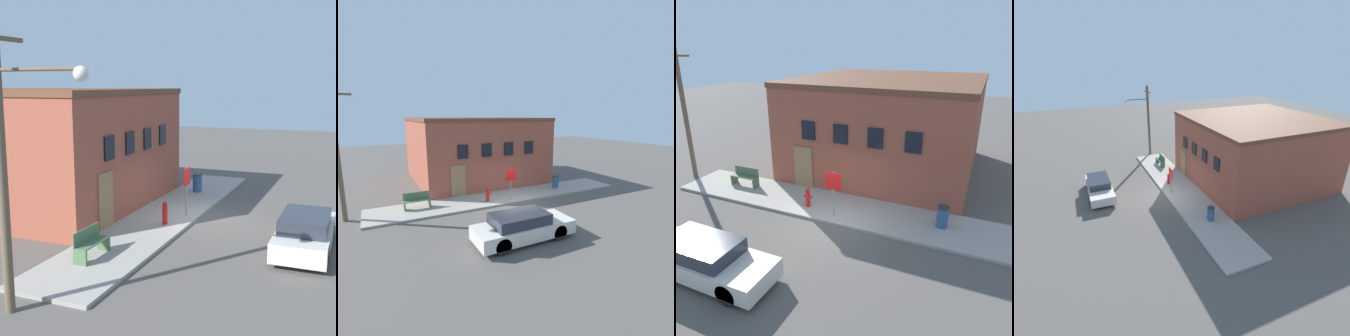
% 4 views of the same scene
% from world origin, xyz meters
% --- Properties ---
extents(ground_plane, '(80.00, 80.00, 0.00)m').
position_xyz_m(ground_plane, '(0.00, 0.00, 0.00)').
color(ground_plane, '#56514C').
extents(sidewalk, '(16.89, 2.72, 0.12)m').
position_xyz_m(sidewalk, '(0.00, 1.36, 0.06)').
color(sidewalk, '#9E998E').
rests_on(sidewalk, ground).
extents(brick_building, '(9.64, 9.84, 5.18)m').
position_xyz_m(brick_building, '(0.08, 7.58, 2.59)').
color(brick_building, '#9E4C38').
rests_on(brick_building, ground).
extents(fire_hydrant, '(0.41, 0.20, 0.88)m').
position_xyz_m(fire_hydrant, '(-1.50, 0.86, 0.56)').
color(fire_hydrant, red).
rests_on(fire_hydrant, sidewalk).
extents(stop_sign, '(0.71, 0.06, 1.96)m').
position_xyz_m(stop_sign, '(-0.07, 0.51, 1.49)').
color(stop_sign, gray).
rests_on(stop_sign, sidewalk).
extents(bench, '(1.45, 0.44, 0.92)m').
position_xyz_m(bench, '(-5.60, 1.62, 0.57)').
color(bench, '#4C6B47').
rests_on(bench, sidewalk).
extents(trash_bin, '(0.47, 0.47, 0.88)m').
position_xyz_m(trash_bin, '(4.19, 1.50, 0.56)').
color(trash_bin, '#2D517F').
rests_on(trash_bin, sidewalk).
extents(utility_pole, '(1.80, 2.45, 6.91)m').
position_xyz_m(utility_pole, '(-9.16, 1.47, 3.79)').
color(utility_pole, brown).
rests_on(utility_pole, ground).
extents(parked_car, '(4.44, 1.65, 1.26)m').
position_xyz_m(parked_car, '(-2.12, -4.36, 0.62)').
color(parked_car, black).
rests_on(parked_car, ground).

